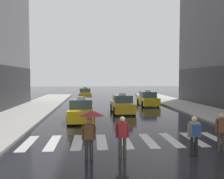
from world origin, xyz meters
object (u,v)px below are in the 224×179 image
at_px(taxi_fourth, 85,94).
at_px(pedestrian_plain_coat, 122,134).
at_px(pedestrian_with_umbrella, 91,121).
at_px(pedestrian_with_backpack, 195,133).
at_px(pedestrian_with_handbag, 221,130).
at_px(taxi_lead, 81,111).
at_px(taxi_third, 148,99).
at_px(taxi_second, 122,105).

height_order(taxi_fourth, pedestrian_plain_coat, taxi_fourth).
relative_size(pedestrian_with_umbrella, pedestrian_with_backpack, 1.18).
bearing_deg(pedestrian_with_handbag, taxi_fourth, 104.16).
height_order(taxi_lead, pedestrian_with_backpack, taxi_lead).
distance_m(taxi_lead, pedestrian_with_backpack, 9.77).
relative_size(taxi_lead, pedestrian_plain_coat, 2.78).
xyz_separation_m(pedestrian_with_umbrella, pedestrian_plain_coat, (1.26, 0.20, -0.58)).
relative_size(taxi_fourth, pedestrian_with_umbrella, 2.34).
distance_m(taxi_fourth, pedestrian_with_backpack, 27.45).
relative_size(taxi_third, pedestrian_plain_coat, 2.77).
relative_size(taxi_lead, pedestrian_with_backpack, 2.78).
bearing_deg(taxi_third, pedestrian_plain_coat, -107.14).
relative_size(taxi_second, taxi_third, 1.00).
bearing_deg(pedestrian_with_backpack, taxi_third, 82.21).
xyz_separation_m(pedestrian_with_umbrella, pedestrian_with_handbag, (5.67, 0.62, -0.58)).
distance_m(taxi_fourth, pedestrian_plain_coat, 26.86).
bearing_deg(pedestrian_with_backpack, pedestrian_with_umbrella, -179.95).
distance_m(taxi_second, pedestrian_plain_coat, 12.04).
bearing_deg(taxi_lead, taxi_third, 50.48).
height_order(taxi_lead, taxi_third, same).
height_order(pedestrian_with_umbrella, pedestrian_plain_coat, pedestrian_with_umbrella).
height_order(taxi_third, pedestrian_with_backpack, taxi_third).
xyz_separation_m(taxi_third, pedestrian_with_backpack, (-2.36, -17.27, 0.25)).
bearing_deg(taxi_second, taxi_third, 54.35).
bearing_deg(pedestrian_plain_coat, taxi_second, 82.45).
distance_m(taxi_second, pedestrian_with_umbrella, 12.49).
distance_m(taxi_second, pedestrian_with_backpack, 12.21).
distance_m(taxi_third, pedestrian_plain_coat, 17.87).
distance_m(taxi_fourth, pedestrian_with_handbag, 27.18).
distance_m(taxi_lead, pedestrian_plain_coat, 8.49).
relative_size(taxi_third, taxi_fourth, 1.00).
distance_m(pedestrian_with_backpack, pedestrian_plain_coat, 2.91).
bearing_deg(pedestrian_with_umbrella, taxi_third, 69.31).
bearing_deg(taxi_fourth, pedestrian_with_handbag, -75.84).
bearing_deg(pedestrian_with_backpack, taxi_second, 96.22).
bearing_deg(pedestrian_with_backpack, pedestrian_with_handbag, 22.21).
xyz_separation_m(pedestrian_with_backpack, pedestrian_with_handbag, (1.50, 0.61, -0.04)).
bearing_deg(taxi_fourth, pedestrian_with_umbrella, -87.91).
bearing_deg(taxi_second, pedestrian_plain_coat, -97.55).
relative_size(taxi_fourth, pedestrian_plain_coat, 2.75).
distance_m(taxi_second, taxi_fourth, 15.32).
distance_m(pedestrian_with_umbrella, pedestrian_with_backpack, 4.20).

